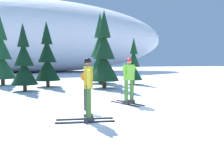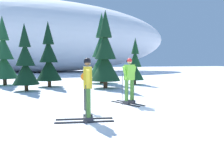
{
  "view_description": "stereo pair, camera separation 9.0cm",
  "coord_description": "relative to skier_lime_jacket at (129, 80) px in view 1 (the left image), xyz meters",
  "views": [
    {
      "loc": [
        -3.08,
        -6.97,
        1.73
      ],
      "look_at": [
        -0.58,
        0.31,
        0.95
      ],
      "focal_mm": 35.95,
      "sensor_mm": 36.0,
      "label": 1
    },
    {
      "loc": [
        -3.0,
        -7.0,
        1.73
      ],
      "look_at": [
        -0.58,
        0.31,
        0.95
      ],
      "focal_mm": 35.95,
      "sensor_mm": 36.0,
      "label": 2
    }
  ],
  "objects": [
    {
      "name": "pine_tree_far_left",
      "position": [
        -5.79,
        9.54,
        1.1
      ],
      "size": [
        1.92,
        1.92,
        4.97
      ],
      "color": "#47301E",
      "rests_on": "ground"
    },
    {
      "name": "snow_ridge_background",
      "position": [
        -3.25,
        30.14,
        4.68
      ],
      "size": [
        43.83,
        17.57,
        11.32
      ],
      "primitive_type": "ellipsoid",
      "color": "white",
      "rests_on": "ground"
    },
    {
      "name": "pine_tree_left",
      "position": [
        -4.16,
        5.61,
        0.66
      ],
      "size": [
        1.51,
        1.51,
        3.91
      ],
      "color": "#47301E",
      "rests_on": "ground"
    },
    {
      "name": "skier_lime_jacket",
      "position": [
        0.0,
        0.0,
        0.0
      ],
      "size": [
        0.99,
        1.64,
        1.86
      ],
      "color": "black",
      "rests_on": "ground"
    },
    {
      "name": "trail_marker_post",
      "position": [
        -1.94,
        -0.62,
        -0.22
      ],
      "size": [
        0.28,
        0.07,
        1.33
      ],
      "color": "black",
      "rests_on": "ground"
    },
    {
      "name": "pine_tree_center_left",
      "position": [
        -2.76,
        7.52,
        0.87
      ],
      "size": [
        1.71,
        1.71,
        4.42
      ],
      "color": "#47301E",
      "rests_on": "ground"
    },
    {
      "name": "pine_tree_far_right",
      "position": [
        3.45,
        7.13,
        0.48
      ],
      "size": [
        1.35,
        1.35,
        3.49
      ],
      "color": "#47301E",
      "rests_on": "ground"
    },
    {
      "name": "ground_plane",
      "position": [
        -0.49,
        -1.32,
        -0.98
      ],
      "size": [
        120.0,
        120.0,
        0.0
      ],
      "primitive_type": "plane",
      "color": "white"
    },
    {
      "name": "pine_tree_center_right",
      "position": [
        0.64,
        5.47,
        1.1
      ],
      "size": [
        1.92,
        1.92,
        4.96
      ],
      "color": "#47301E",
      "rests_on": "ground"
    },
    {
      "name": "skier_yellow_jacket",
      "position": [
        -2.15,
        -2.02,
        -0.0
      ],
      "size": [
        1.74,
        0.83,
        1.83
      ],
      "color": "black",
      "rests_on": "ground"
    },
    {
      "name": "pine_tree_right",
      "position": [
        1.33,
        8.8,
        1.32
      ],
      "size": [
        2.12,
        2.12,
        5.49
      ],
      "color": "#47301E",
      "rests_on": "ground"
    }
  ]
}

